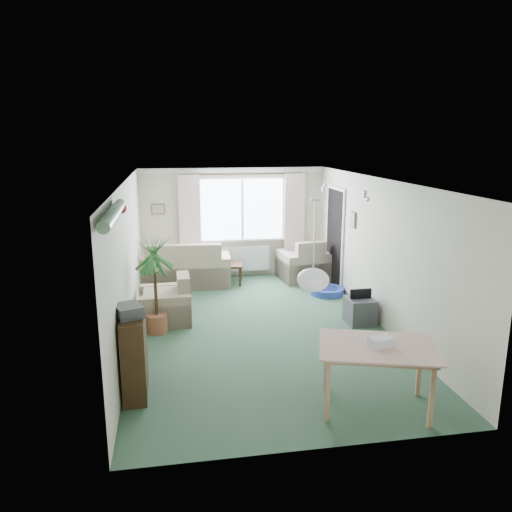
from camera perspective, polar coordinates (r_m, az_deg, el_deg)
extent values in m
plane|color=#2E4E39|center=(8.19, 0.36, -8.34)|extent=(6.50, 6.50, 0.00)
cube|color=white|center=(10.93, -1.59, 5.36)|extent=(1.80, 0.03, 1.30)
cube|color=black|center=(10.77, -1.55, 9.36)|extent=(2.60, 0.03, 0.03)
cube|color=beige|center=(10.76, -7.59, 3.88)|extent=(0.45, 0.08, 2.00)
cube|color=beige|center=(11.09, 4.40, 4.24)|extent=(0.45, 0.08, 2.00)
cube|color=white|center=(11.10, -1.52, -0.30)|extent=(1.20, 0.10, 0.55)
cube|color=black|center=(10.44, 9.00, 2.03)|extent=(0.03, 0.95, 2.00)
sphere|color=white|center=(5.63, 6.53, -2.73)|extent=(0.36, 0.36, 0.36)
cylinder|color=#196626|center=(5.27, -16.03, 4.64)|extent=(1.60, 1.60, 0.12)
sphere|color=silver|center=(8.83, 7.75, 8.01)|extent=(0.20, 0.20, 0.20)
sphere|color=silver|center=(7.80, 12.52, 7.11)|extent=(0.20, 0.20, 0.20)
cube|color=brown|center=(10.82, -11.11, 5.29)|extent=(0.28, 0.03, 0.22)
cube|color=brown|center=(9.41, 11.04, 4.11)|extent=(0.03, 0.24, 0.30)
cube|color=beige|center=(10.55, -8.18, -0.76)|extent=(1.94, 1.11, 0.94)
cube|color=tan|center=(10.90, 5.48, -0.33)|extent=(1.11, 1.06, 0.90)
cube|color=beige|center=(8.54, -10.40, -4.80)|extent=(0.86, 0.90, 0.79)
cube|color=black|center=(10.61, -4.14, -2.00)|extent=(1.04, 0.69, 0.44)
cube|color=brown|center=(10.60, -3.60, -0.34)|extent=(0.12, 0.06, 0.16)
cube|color=black|center=(6.28, -13.72, -10.78)|extent=(0.29, 0.83, 1.01)
cube|color=#3C3D42|center=(6.00, -14.38, -6.09)|extent=(0.38, 0.43, 0.14)
cylinder|color=#1E592C|center=(7.95, -11.44, -3.16)|extent=(0.88, 0.88, 1.61)
cube|color=#997453|center=(5.99, 13.51, -13.38)|extent=(1.37, 1.11, 0.75)
cube|color=white|center=(5.82, 14.10, -9.54)|extent=(0.28, 0.23, 0.12)
cube|color=#36353A|center=(8.53, 11.77, -6.16)|extent=(0.44, 0.48, 0.43)
cylinder|color=navy|center=(10.00, 8.12, -3.99)|extent=(0.69, 0.69, 0.13)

